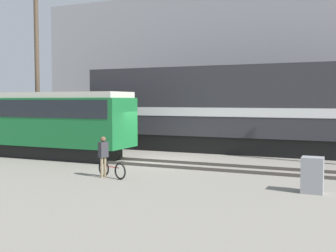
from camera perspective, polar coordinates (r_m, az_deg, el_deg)
The scene contains 10 objects.
ground_plane at distance 21.42m, azimuth -1.34°, elevation -4.75°, with size 120.00×120.00×0.00m, color gray.
track_near at distance 20.42m, azimuth -2.68°, elevation -4.97°, with size 60.00×1.50×0.14m.
track_far at distance 25.98m, azimuth 3.35°, elevation -3.15°, with size 60.00×1.51×0.14m.
building_backdrop at distance 34.44m, azimuth 8.66°, elevation 7.72°, with size 31.12×6.00×11.26m.
freight_locomotive at distance 25.00m, azimuth 9.14°, elevation 2.45°, with size 18.04×3.04×5.63m.
streetcar at distance 24.56m, azimuth -18.74°, elevation 0.81°, with size 12.68×2.54×3.50m.
bicycle at distance 16.92m, azimuth -7.63°, elevation -5.87°, with size 1.60×0.70×0.71m.
person at distance 17.01m, azimuth -8.76°, elevation -3.59°, with size 0.33×0.41×1.63m.
utility_pole_left at distance 28.06m, azimuth -17.31°, elevation 6.98°, with size 0.29×0.29×9.70m.
signal_box at distance 14.84m, azimuth 18.97°, elevation -6.30°, with size 0.70×0.60×1.20m.
Camera 1 is at (9.02, -19.19, 3.08)m, focal length 45.00 mm.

